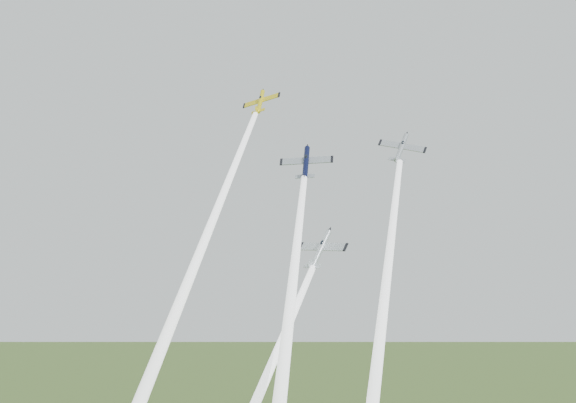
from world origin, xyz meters
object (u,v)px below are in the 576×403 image
at_px(plane_yellow, 260,102).
at_px(plane_silver_low, 321,249).
at_px(plane_silver_right, 401,148).
at_px(plane_navy, 306,162).

distance_m(plane_yellow, plane_silver_low, 35.70).
bearing_deg(plane_yellow, plane_silver_low, -39.03).
bearing_deg(plane_silver_right, plane_navy, -142.40).
relative_size(plane_navy, plane_silver_right, 1.06).
height_order(plane_navy, plane_silver_right, plane_silver_right).
height_order(plane_silver_right, plane_silver_low, plane_silver_right).
height_order(plane_yellow, plane_navy, plane_yellow).
xyz_separation_m(plane_silver_right, plane_silver_low, (-10.36, -15.94, -17.64)).
xyz_separation_m(plane_yellow, plane_navy, (11.15, -10.93, -13.43)).
distance_m(plane_silver_right, plane_silver_low, 25.94).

